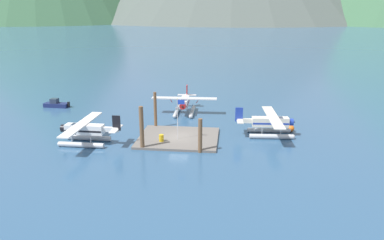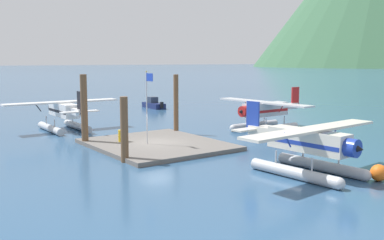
{
  "view_description": "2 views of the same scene",
  "coord_description": "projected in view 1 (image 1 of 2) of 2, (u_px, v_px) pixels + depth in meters",
  "views": [
    {
      "loc": [
        6.72,
        -43.84,
        16.2
      ],
      "look_at": [
        1.38,
        3.5,
        1.57
      ],
      "focal_mm": 33.78,
      "sensor_mm": 36.0,
      "label": 1
    },
    {
      "loc": [
        27.68,
        -16.57,
        6.35
      ],
      "look_at": [
        2.34,
        1.56,
        2.13
      ],
      "focal_mm": 40.98,
      "sensor_mm": 36.0,
      "label": 2
    }
  ],
  "objects": [
    {
      "name": "seaplane_white_port_aft",
      "position": [
        85.0,
        132.0,
        44.99
      ],
      "size": [
        7.98,
        10.41,
        3.84
      ],
      "color": "#B7BABF",
      "rests_on": "ground"
    },
    {
      "name": "mooring_buoy",
      "position": [
        291.0,
        128.0,
        49.85
      ],
      "size": [
        0.9,
        0.9,
        0.9
      ],
      "primitive_type": "sphere",
      "color": "orange",
      "rests_on": "ground"
    },
    {
      "name": "fuel_drum",
      "position": [
        161.0,
        138.0,
        45.3
      ],
      "size": [
        0.62,
        0.62,
        0.88
      ],
      "color": "gold",
      "rests_on": "dock_platform"
    },
    {
      "name": "flagpole",
      "position": [
        179.0,
        114.0,
        45.23
      ],
      "size": [
        0.95,
        0.1,
        5.34
      ],
      "color": "silver",
      "rests_on": "dock_platform"
    },
    {
      "name": "seaplane_silver_bow_centre",
      "position": [
        184.0,
        104.0,
        58.17
      ],
      "size": [
        10.44,
        7.98,
        3.84
      ],
      "color": "#B7BABF",
      "rests_on": "ground"
    },
    {
      "name": "boat_navy_open_west",
      "position": [
        56.0,
        104.0,
        62.41
      ],
      "size": [
        4.89,
        1.73,
        1.5
      ],
      "color": "navy",
      "rests_on": "ground"
    },
    {
      "name": "piling_near_left",
      "position": [
        142.0,
        128.0,
        42.87
      ],
      "size": [
        0.51,
        0.51,
        5.35
      ],
      "primitive_type": "cylinder",
      "color": "brown",
      "rests_on": "ground"
    },
    {
      "name": "piling_far_left",
      "position": [
        155.0,
        110.0,
        50.9
      ],
      "size": [
        0.43,
        0.43,
        5.19
      ],
      "primitive_type": "cylinder",
      "color": "brown",
      "rests_on": "ground"
    },
    {
      "name": "piling_near_right",
      "position": [
        200.0,
        136.0,
        42.11
      ],
      "size": [
        0.49,
        0.49,
        4.15
      ],
      "primitive_type": "cylinder",
      "color": "brown",
      "rests_on": "ground"
    },
    {
      "name": "seaplane_cream_stbd_fwd",
      "position": [
        270.0,
        124.0,
        47.91
      ],
      "size": [
        7.97,
        10.47,
        3.84
      ],
      "color": "#B7BABF",
      "rests_on": "ground"
    },
    {
      "name": "ground_plane",
      "position": [
        178.0,
        139.0,
        47.12
      ],
      "size": [
        1200.0,
        1200.0,
        0.0
      ],
      "primitive_type": "plane",
      "color": "#2D5175"
    },
    {
      "name": "dock_platform",
      "position": [
        178.0,
        138.0,
        47.08
      ],
      "size": [
        10.24,
        8.77,
        0.3
      ],
      "primitive_type": "cube",
      "color": "#66605B",
      "rests_on": "ground"
    }
  ]
}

